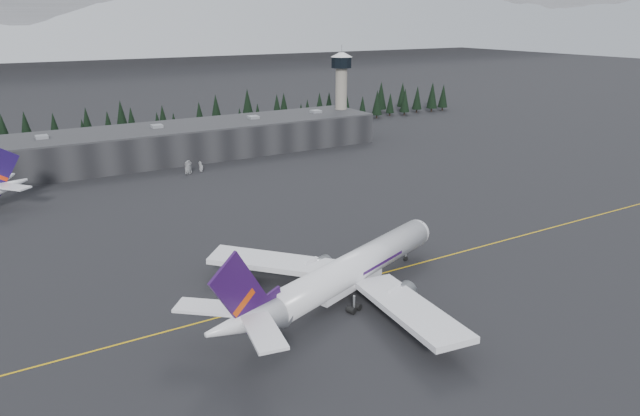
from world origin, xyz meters
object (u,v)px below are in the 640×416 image
control_tower (341,85)px  jet_main (339,276)px  gse_vehicle_a (188,172)px  terminal (184,141)px  gse_vehicle_b (201,170)px

control_tower → jet_main: size_ratio=0.60×
control_tower → gse_vehicle_a: 90.24m
terminal → jet_main: jet_main is taller
control_tower → gse_vehicle_a: (-82.31, -29.19, -22.72)m
gse_vehicle_a → gse_vehicle_b: gse_vehicle_a is taller
gse_vehicle_a → gse_vehicle_b: bearing=-7.4°
terminal → gse_vehicle_b: (-2.11, -25.02, -5.66)m
gse_vehicle_a → gse_vehicle_b: size_ratio=1.33×
jet_main → gse_vehicle_a: bearing=66.9°
control_tower → gse_vehicle_b: (-77.11, -28.02, -22.77)m
terminal → gse_vehicle_a: (-7.31, -26.19, -5.61)m
terminal → jet_main: bearing=-95.3°
gse_vehicle_a → control_tower: bearing=-0.6°
terminal → jet_main: 133.62m
jet_main → control_tower: bearing=36.9°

